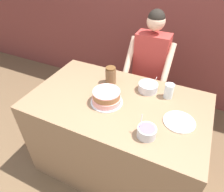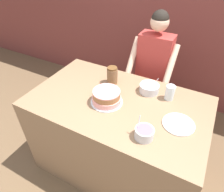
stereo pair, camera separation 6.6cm
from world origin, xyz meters
TOP-DOWN VIEW (x-y plane):
  - wall_back at (0.00, 2.05)m, footprint 10.00×0.05m
  - counter at (0.00, 0.48)m, footprint 1.61×0.96m
  - person_baker at (0.08, 1.23)m, footprint 0.49×0.44m
  - cake at (-0.07, 0.41)m, footprint 0.29×0.29m
  - frosting_bowl_pink at (0.20, 0.74)m, footprint 0.18×0.18m
  - frosting_bowl_purple at (0.36, 0.20)m, footprint 0.14×0.14m
  - drinking_glass at (0.40, 0.73)m, footprint 0.08×0.08m
  - ceramic_plate at (0.55, 0.44)m, footprint 0.25×0.25m
  - stoneware_jar at (-0.17, 0.71)m, footprint 0.10×0.10m

SIDE VIEW (x-z plane):
  - counter at x=0.00m, z-range 0.00..0.96m
  - person_baker at x=0.08m, z-range 0.17..1.74m
  - ceramic_plate at x=0.55m, z-range 0.96..0.97m
  - frosting_bowl_pink at x=0.20m, z-range 0.93..1.08m
  - frosting_bowl_purple at x=0.36m, z-range 0.91..1.09m
  - cake at x=-0.07m, z-range 0.95..1.08m
  - drinking_glass at x=0.40m, z-range 0.96..1.10m
  - stoneware_jar at x=-0.17m, z-range 0.96..1.13m
  - wall_back at x=0.00m, z-range 0.00..2.60m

